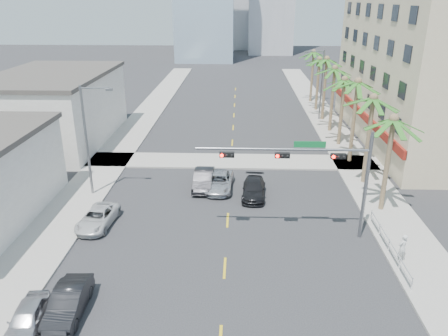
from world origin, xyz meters
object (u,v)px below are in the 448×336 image
at_px(car_parked_far, 98,218).
at_px(car_parked_near, 27,318).
at_px(car_parked_mid, 68,303).
at_px(car_lane_right, 254,189).
at_px(car_lane_left, 203,179).
at_px(pedestrian, 402,248).
at_px(car_lane_center, 219,182).
at_px(traffic_signal_mast, 317,167).

bearing_deg(car_parked_far, car_parked_near, -86.46).
relative_size(car_parked_mid, car_lane_right, 0.96).
bearing_deg(car_lane_left, car_lane_right, -20.12).
xyz_separation_m(car_parked_mid, pedestrian, (18.52, 5.33, 0.33)).
height_order(car_lane_center, pedestrian, pedestrian).
distance_m(car_parked_mid, car_parked_far, 9.33).
xyz_separation_m(car_parked_far, car_lane_left, (6.94, 6.90, 0.13)).
height_order(car_lane_left, car_lane_right, car_lane_left).
bearing_deg(car_lane_right, car_parked_near, -122.39).
height_order(car_lane_left, car_lane_center, car_lane_left).
height_order(car_parked_mid, car_lane_right, car_parked_mid).
xyz_separation_m(car_lane_center, car_lane_right, (2.88, -1.36, -0.02)).
xyz_separation_m(car_parked_near, pedestrian, (20.12, 6.47, 0.40)).
bearing_deg(pedestrian, car_lane_center, -74.74).
height_order(traffic_signal_mast, car_parked_far, traffic_signal_mast).
relative_size(car_parked_mid, car_lane_left, 0.95).
relative_size(car_lane_center, car_lane_right, 1.08).
xyz_separation_m(traffic_signal_mast, car_lane_center, (-6.66, 7.56, -4.39)).
xyz_separation_m(traffic_signal_mast, car_parked_near, (-15.18, -9.46, -4.42)).
distance_m(car_parked_near, car_parked_far, 10.37).
relative_size(car_parked_mid, car_lane_center, 0.89).
distance_m(car_lane_left, car_lane_right, 4.51).
relative_size(car_parked_mid, car_parked_far, 0.97).
bearing_deg(car_parked_near, pedestrian, 11.84).
bearing_deg(pedestrian, traffic_signal_mast, -63.67).
distance_m(car_parked_mid, pedestrian, 19.27).
xyz_separation_m(car_lane_center, pedestrian, (11.60, -10.55, 0.38)).
distance_m(car_parked_far, car_lane_right, 12.35).
bearing_deg(car_lane_center, traffic_signal_mast, -45.65).
relative_size(car_parked_mid, pedestrian, 2.41).
bearing_deg(car_lane_center, car_parked_mid, -110.60).
bearing_deg(traffic_signal_mast, car_lane_right, 121.39).
relative_size(traffic_signal_mast, pedestrian, 6.20).
relative_size(car_lane_left, pedestrian, 2.53).
distance_m(traffic_signal_mast, car_lane_right, 8.50).
relative_size(car_lane_center, pedestrian, 2.70).
relative_size(traffic_signal_mast, car_parked_near, 2.93).
distance_m(car_parked_near, pedestrian, 21.14).
relative_size(car_parked_far, car_lane_center, 0.92).
relative_size(car_parked_near, car_lane_center, 0.78).
bearing_deg(car_parked_near, car_parked_mid, 29.42).
xyz_separation_m(car_parked_mid, car_parked_far, (-1.36, 9.23, -0.10)).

